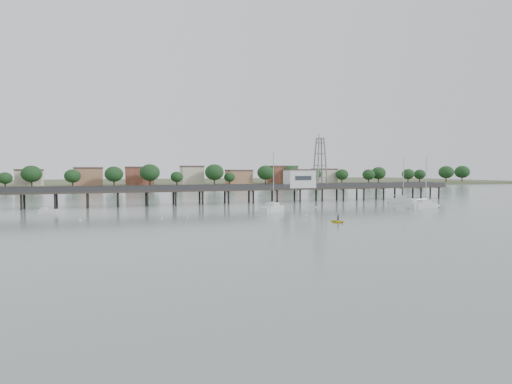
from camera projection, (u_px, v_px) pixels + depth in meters
ground_plane at (322, 238)px, 57.07m from camera, size 500.00×500.00×0.00m
pier at (214, 190)px, 113.35m from camera, size 150.00×5.00×5.50m
pier_building at (299, 178)px, 121.53m from camera, size 8.40×5.40×5.30m
lattice_tower at (320, 163)px, 123.47m from camera, size 3.20×3.20×15.50m
sailboat_c at (275, 209)px, 93.12m from camera, size 8.07×7.28×13.92m
sailboat_e at (406, 201)px, 115.01m from camera, size 7.44×6.72×12.91m
sailboat_d at (428, 205)px, 101.48m from camera, size 7.68×2.30×12.72m
white_tender at (48, 211)px, 88.91m from camera, size 3.87×2.22×1.41m
yellow_dinghy at (338, 222)px, 73.98m from camera, size 2.10×0.98×2.83m
dinghy_occupant at (338, 222)px, 73.98m from camera, size 0.50×1.16×0.27m
mooring_buoys at (254, 215)px, 86.22m from camera, size 69.39×17.86×0.39m
far_shore at (149, 182)px, 282.65m from camera, size 500.00×170.00×10.40m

